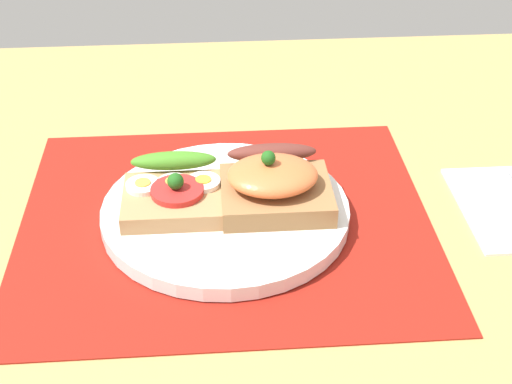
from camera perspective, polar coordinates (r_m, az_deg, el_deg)
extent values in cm
cube|color=tan|center=(73.67, -2.33, -3.25)|extent=(120.00, 90.00, 3.20)
cube|color=maroon|center=(72.62, -2.36, -2.15)|extent=(40.20, 35.13, 0.30)
cylinder|color=white|center=(72.09, -2.38, -1.58)|extent=(24.22, 24.22, 1.50)
cube|color=#B07F51|center=(71.31, -6.40, -0.65)|extent=(9.73, 8.11, 1.72)
cylinder|color=red|center=(70.22, -6.14, -0.10)|extent=(5.10, 5.10, 0.60)
ellipsoid|color=#448724|center=(74.08, -6.42, 2.43)|extent=(8.56, 2.20, 1.80)
sphere|color=#1E5919|center=(70.03, -6.26, 0.87)|extent=(1.60, 1.60, 1.60)
cylinder|color=white|center=(71.87, -8.76, 0.51)|extent=(3.33, 3.33, 0.50)
cylinder|color=yellow|center=(71.69, -8.78, 0.73)|extent=(1.50, 1.50, 0.16)
cylinder|color=white|center=(71.69, -6.43, 0.63)|extent=(3.33, 3.33, 0.50)
cylinder|color=yellow|center=(71.51, -6.45, 0.85)|extent=(1.50, 1.50, 0.16)
cylinder|color=white|center=(71.67, -4.10, 0.76)|extent=(3.33, 3.33, 0.50)
cylinder|color=yellow|center=(71.49, -4.11, 0.98)|extent=(1.50, 1.50, 0.16)
cube|color=olive|center=(71.18, 1.58, -0.30)|extent=(10.64, 8.94, 2.12)
ellipsoid|color=orange|center=(69.89, 1.29, 1.26)|extent=(8.72, 7.15, 2.49)
ellipsoid|color=brown|center=(74.19, 1.25, 3.07)|extent=(9.04, 2.20, 1.80)
sphere|color=#1E5919|center=(69.30, 0.93, 2.85)|extent=(1.40, 1.40, 1.40)
cube|color=#B7B7BC|center=(82.52, 18.82, 1.26)|extent=(0.32, 2.80, 0.32)
cube|color=#B7B7BC|center=(82.77, 19.24, 1.27)|extent=(0.32, 2.80, 0.32)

